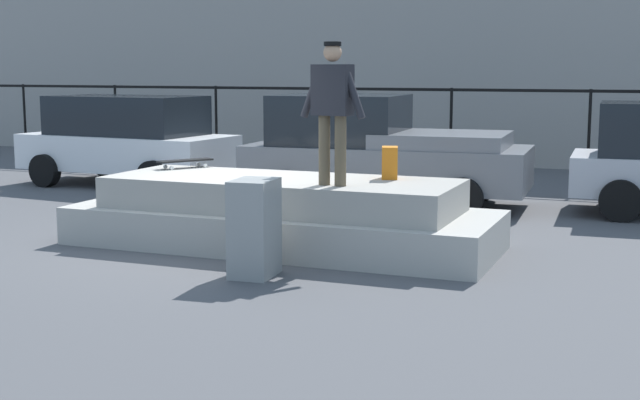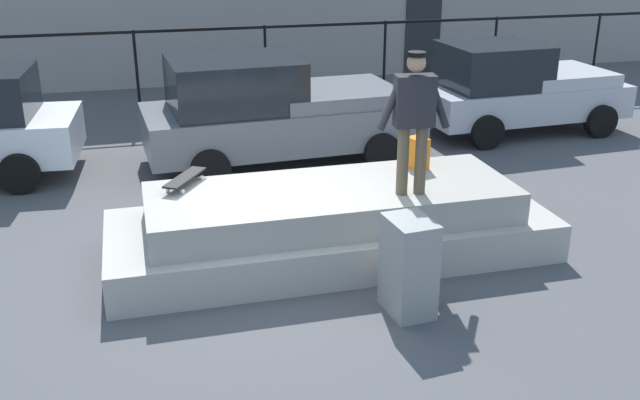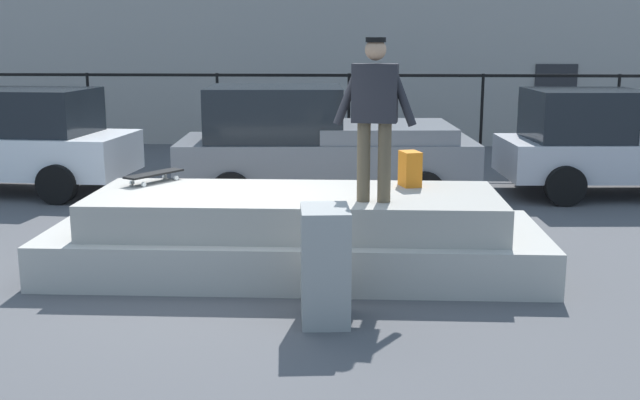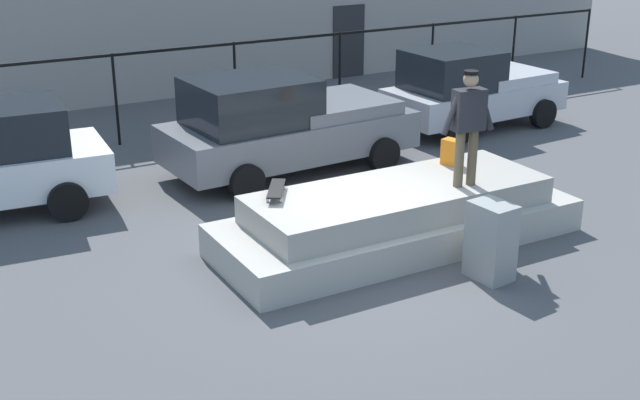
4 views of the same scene
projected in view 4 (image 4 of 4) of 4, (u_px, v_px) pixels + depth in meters
The scene contains 9 objects.
ground_plane at pixel (358, 257), 12.02m from camera, with size 60.00×60.00×0.00m, color #4C4C4F.
concrete_ledge at pixel (398, 217), 12.39m from camera, with size 5.56×2.03×0.89m.
skateboarder at pixel (468, 120), 11.92m from camera, with size 0.88×0.30×1.71m.
skateboard at pixel (276, 189), 11.82m from camera, with size 0.60×0.79×0.12m.
backpack at pixel (451, 152), 13.13m from camera, with size 0.28×0.20×0.41m, color orange.
car_grey_pickup_mid at pixel (282, 124), 15.37m from camera, with size 4.81×2.38×1.85m.
car_silver_pickup_far at pixel (470, 89), 18.26m from camera, with size 4.13×2.17×1.77m.
utility_box at pixel (491, 241), 11.21m from camera, with size 0.44×0.60×1.08m, color gray.
fence_row at pixel (177, 73), 17.44m from camera, with size 24.06×0.06×1.92m.
Camera 4 is at (-5.87, -9.27, 5.01)m, focal length 46.59 mm.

